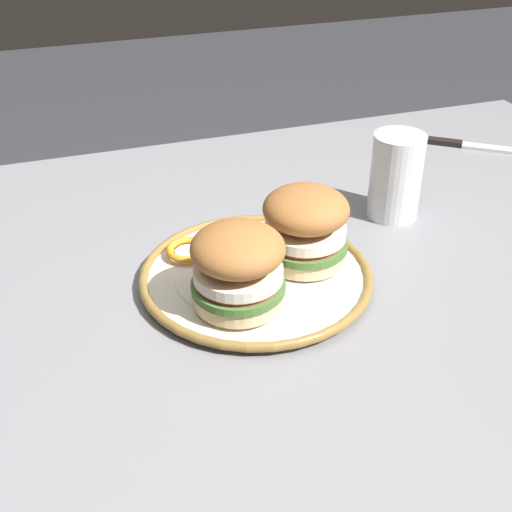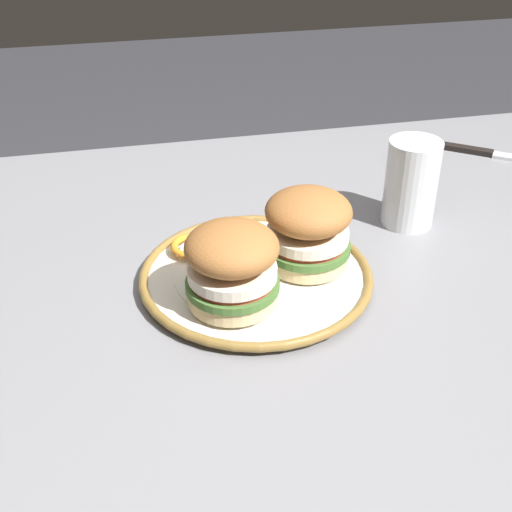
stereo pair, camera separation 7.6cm
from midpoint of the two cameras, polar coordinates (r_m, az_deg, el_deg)
dining_table at (r=0.97m, az=5.84°, el=-5.56°), size 1.31×0.89×0.74m
dinner_plate at (r=0.87m, az=2.52°, el=-1.78°), size 0.30×0.30×0.02m
sandwich_half_left at (r=0.86m, az=6.92°, el=2.31°), size 0.15×0.15×0.10m
sandwich_half_right at (r=0.78m, az=0.76°, el=-0.81°), size 0.14×0.14×0.10m
orange_peel_curled at (r=0.90m, az=-2.98°, el=0.76°), size 0.08×0.08×0.01m
orange_peel_strip_long at (r=0.94m, az=-0.10°, el=1.98°), size 0.07×0.07×0.01m
orange_peel_strip_short at (r=0.89m, az=1.04°, el=0.07°), size 0.06×0.08×0.01m
drinking_glass at (r=1.01m, az=14.99°, el=5.41°), size 0.08×0.08×0.13m
table_knife at (r=1.30m, az=21.13°, el=7.91°), size 0.19×0.15×0.01m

